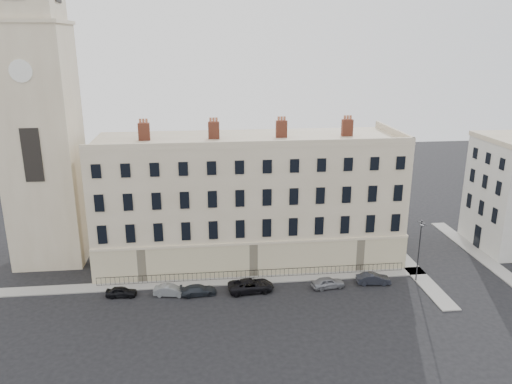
# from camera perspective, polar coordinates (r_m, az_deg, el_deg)

# --- Properties ---
(ground) EXTENTS (160.00, 160.00, 0.00)m
(ground) POSITION_cam_1_polar(r_m,az_deg,el_deg) (54.04, 6.90, -12.02)
(ground) COLOR black
(ground) RESTS_ON ground
(terrace) EXTENTS (36.22, 12.22, 17.00)m
(terrace) POSITION_cam_1_polar(r_m,az_deg,el_deg) (61.03, -0.87, -0.76)
(terrace) COLOR #C2B190
(terrace) RESTS_ON ground
(church_tower) EXTENTS (8.00, 8.13, 44.00)m
(church_tower) POSITION_cam_1_polar(r_m,az_deg,el_deg) (63.09, -23.67, 8.81)
(church_tower) COLOR #C2B190
(church_tower) RESTS_ON ground
(pavement_terrace) EXTENTS (48.00, 2.00, 0.12)m
(pavement_terrace) POSITION_cam_1_polar(r_m,az_deg,el_deg) (57.18, -4.23, -10.15)
(pavement_terrace) COLOR gray
(pavement_terrace) RESTS_ON ground
(pavement_east_return) EXTENTS (2.00, 24.00, 0.12)m
(pavement_east_return) POSITION_cam_1_polar(r_m,az_deg,el_deg) (64.70, 16.64, -7.51)
(pavement_east_return) COLOR gray
(pavement_east_return) RESTS_ON ground
(pavement_adjacent) EXTENTS (2.00, 20.00, 0.12)m
(pavement_adjacent) POSITION_cam_1_polar(r_m,az_deg,el_deg) (70.69, 23.55, -6.13)
(pavement_adjacent) COLOR gray
(pavement_adjacent) RESTS_ON ground
(railings) EXTENTS (35.00, 0.04, 0.96)m
(railings) POSITION_cam_1_polar(r_m,az_deg,el_deg) (57.56, -0.22, -9.36)
(railings) COLOR black
(railings) RESTS_ON ground
(car_a) EXTENTS (3.29, 1.46, 1.10)m
(car_a) POSITION_cam_1_polar(r_m,az_deg,el_deg) (55.72, -15.13, -10.95)
(car_a) COLOR black
(car_a) RESTS_ON ground
(car_b) EXTENTS (3.68, 1.76, 1.17)m
(car_b) POSITION_cam_1_polar(r_m,az_deg,el_deg) (54.81, -9.75, -11.03)
(car_b) COLOR slate
(car_b) RESTS_ON ground
(car_c) EXTENTS (3.98, 1.93, 1.12)m
(car_c) POSITION_cam_1_polar(r_m,az_deg,el_deg) (54.51, -6.60, -11.08)
(car_c) COLOR #21252C
(car_c) RESTS_ON ground
(car_d) EXTENTS (5.14, 2.73, 1.38)m
(car_d) POSITION_cam_1_polar(r_m,az_deg,el_deg) (54.80, -0.58, -10.64)
(car_d) COLOR black
(car_d) RESTS_ON ground
(car_e) EXTENTS (3.81, 1.97, 1.24)m
(car_e) POSITION_cam_1_polar(r_m,az_deg,el_deg) (56.12, 8.23, -10.20)
(car_e) COLOR gray
(car_e) RESTS_ON ground
(car_f) EXTENTS (3.85, 1.62, 1.24)m
(car_f) POSITION_cam_1_polar(r_m,az_deg,el_deg) (57.86, 13.27, -9.63)
(car_f) COLOR #1F212A
(car_f) RESTS_ON ground
(streetlamp) EXTENTS (0.75, 1.48, 7.27)m
(streetlamp) POSITION_cam_1_polar(r_m,az_deg,el_deg) (58.38, 18.15, -6.12)
(streetlamp) COLOR #2E2F33
(streetlamp) RESTS_ON ground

